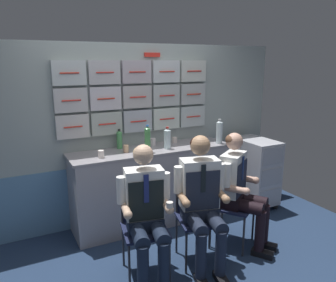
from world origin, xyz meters
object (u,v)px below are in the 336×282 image
(crew_member_left, at_px, (146,209))
(water_bottle_tall, at_px, (219,132))
(service_trolley, at_px, (255,170))
(folding_chair_right, at_px, (225,196))
(coffee_cup_spare, at_px, (153,142))
(crew_member_center, at_px, (202,197))
(crew_member_right, at_px, (240,186))
(folding_chair_left, at_px, (143,217))
(folding_chair_center, at_px, (196,207))

(crew_member_left, relative_size, water_bottle_tall, 4.05)
(service_trolley, bearing_deg, folding_chair_right, -147.33)
(crew_member_left, bearing_deg, coffee_cup_spare, 62.46)
(crew_member_center, height_order, folding_chair_right, crew_member_center)
(water_bottle_tall, bearing_deg, crew_member_center, -132.72)
(crew_member_left, relative_size, coffee_cup_spare, 14.06)
(crew_member_center, distance_m, crew_member_right, 0.56)
(crew_member_left, bearing_deg, water_bottle_tall, 31.80)
(folding_chair_left, xyz_separation_m, folding_chair_right, (0.97, 0.05, 0.00))
(water_bottle_tall, bearing_deg, coffee_cup_spare, 161.11)
(service_trolley, distance_m, folding_chair_left, 2.06)
(folding_chair_right, bearing_deg, crew_member_center, -151.52)
(crew_member_left, height_order, folding_chair_right, crew_member_left)
(folding_chair_left, bearing_deg, service_trolley, 18.97)
(crew_member_right, bearing_deg, service_trolley, 40.77)
(crew_member_center, xyz_separation_m, coffee_cup_spare, (0.04, 1.16, 0.27))
(folding_chair_center, relative_size, crew_member_center, 0.67)
(coffee_cup_spare, bearing_deg, folding_chair_center, -89.77)
(folding_chair_center, distance_m, coffee_cup_spare, 1.11)
(service_trolley, height_order, crew_member_right, crew_member_right)
(service_trolley, xyz_separation_m, coffee_cup_spare, (-1.39, 0.29, 0.49))
(crew_member_left, xyz_separation_m, coffee_cup_spare, (0.59, 1.12, 0.30))
(crew_member_right, height_order, coffee_cup_spare, crew_member_right)
(crew_member_left, xyz_separation_m, folding_chair_right, (1.01, 0.21, -0.15))
(folding_chair_left, bearing_deg, crew_member_right, -4.82)
(crew_member_center, relative_size, water_bottle_tall, 4.16)
(folding_chair_center, height_order, coffee_cup_spare, coffee_cup_spare)
(crew_member_left, bearing_deg, folding_chair_right, 11.60)
(service_trolley, height_order, folding_chair_right, service_trolley)
(crew_member_center, distance_m, water_bottle_tall, 1.27)
(folding_chair_left, xyz_separation_m, water_bottle_tall, (1.34, 0.69, 0.55))
(coffee_cup_spare, bearing_deg, crew_member_right, -64.10)
(folding_chair_left, distance_m, water_bottle_tall, 1.61)
(folding_chair_center, distance_m, folding_chair_right, 0.43)
(crew_member_left, xyz_separation_m, water_bottle_tall, (1.38, 0.85, 0.40))
(folding_chair_right, bearing_deg, folding_chair_left, -177.28)
(crew_member_left, distance_m, folding_chair_right, 1.04)
(folding_chair_right, height_order, water_bottle_tall, water_bottle_tall)
(crew_member_left, relative_size, crew_member_center, 0.97)
(crew_member_left, xyz_separation_m, crew_member_right, (1.10, 0.07, -0.01))
(folding_chair_right, xyz_separation_m, crew_member_right, (0.09, -0.14, 0.15))
(folding_chair_right, bearing_deg, coffee_cup_spare, 114.63)
(service_trolley, xyz_separation_m, crew_member_left, (-1.98, -0.83, 0.19))
(folding_chair_center, bearing_deg, crew_member_left, -168.99)
(folding_chair_left, distance_m, folding_chair_center, 0.56)
(folding_chair_left, height_order, coffee_cup_spare, coffee_cup_spare)
(service_trolley, distance_m, folding_chair_center, 1.56)
(folding_chair_left, relative_size, folding_chair_center, 1.00)
(folding_chair_left, bearing_deg, crew_member_center, -21.17)
(service_trolley, relative_size, folding_chair_center, 1.07)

